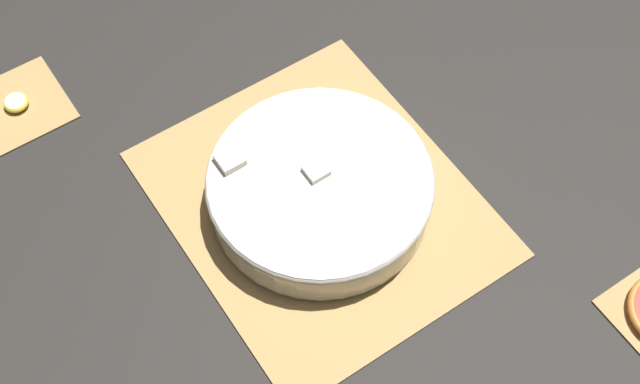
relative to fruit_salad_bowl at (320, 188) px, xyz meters
The scene contains 5 objects.
ground_plane 0.04m from the fruit_salad_bowl, 139.69° to the right, with size 6.00×6.00×0.00m, color black.
bamboo_mat_center 0.04m from the fruit_salad_bowl, 139.69° to the right, with size 0.42×0.36×0.01m.
coaster_mat_far_right 0.44m from the fruit_salad_bowl, 35.70° to the left, with size 0.13×0.13×0.01m.
fruit_salad_bowl is the anchor object (origin of this frame).
banana_coin_single 0.44m from the fruit_salad_bowl, 35.70° to the left, with size 0.03×0.03×0.01m.
Camera 1 is at (-0.48, 0.32, 0.98)m, focal length 50.00 mm.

